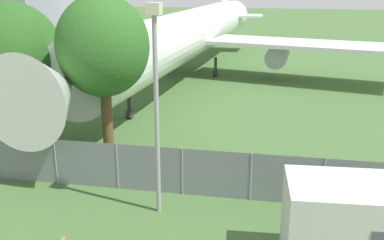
# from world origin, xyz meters

# --- Properties ---
(perimeter_fence) EXTENTS (56.07, 0.07, 1.85)m
(perimeter_fence) POSITION_xyz_m (-0.00, 10.78, 0.93)
(perimeter_fence) COLOR gray
(perimeter_fence) RESTS_ON ground
(airplane) EXTENTS (34.50, 42.30, 10.95)m
(airplane) POSITION_xyz_m (-3.99, 30.93, 3.44)
(airplane) COLOR white
(airplane) RESTS_ON ground
(portable_cabin) EXTENTS (3.84, 2.49, 2.64)m
(portable_cabin) POSITION_xyz_m (5.54, 7.09, 1.32)
(portable_cabin) COLOR silver
(portable_cabin) RESTS_ON ground
(tree_near_hangar) EXTENTS (3.89, 3.89, 7.28)m
(tree_near_hangar) POSITION_xyz_m (-3.89, 13.40, 5.10)
(tree_near_hangar) COLOR brown
(tree_near_hangar) RESTS_ON ground
(tree_left_of_cabin) EXTENTS (4.64, 4.64, 6.86)m
(tree_left_of_cabin) POSITION_xyz_m (-8.70, 14.39, 4.29)
(tree_left_of_cabin) COLOR brown
(tree_left_of_cabin) RESTS_ON ground
(light_mast) EXTENTS (0.44, 0.44, 7.12)m
(light_mast) POSITION_xyz_m (-0.55, 9.37, 4.40)
(light_mast) COLOR #99999E
(light_mast) RESTS_ON ground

